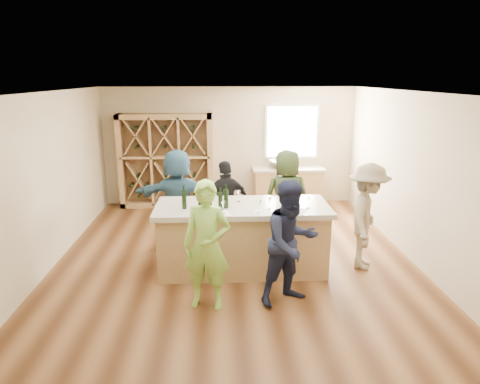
{
  "coord_description": "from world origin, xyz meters",
  "views": [
    {
      "loc": [
        -0.23,
        -6.73,
        3.03
      ],
      "look_at": [
        0.1,
        0.2,
        1.15
      ],
      "focal_mm": 32.0,
      "sensor_mm": 36.0,
      "label": 1
    }
  ],
  "objects_px": {
    "person_near_left": "(207,246)",
    "person_far_left": "(178,197)",
    "wine_bottle_e": "(226,199)",
    "wine_bottle_c": "(210,198)",
    "person_near_right": "(291,243)",
    "person_far_right": "(286,198)",
    "sink": "(280,164)",
    "wine_bottle_d": "(220,202)",
    "wine_bottle_a": "(184,199)",
    "wine_rack": "(166,161)",
    "person_far_mid": "(226,204)",
    "wine_bottle_b": "(200,202)",
    "tasting_counter_base": "(242,240)",
    "person_server": "(367,217)"
  },
  "relations": [
    {
      "from": "person_near_left",
      "to": "person_far_left",
      "type": "distance_m",
      "value": 2.34
    },
    {
      "from": "wine_bottle_e",
      "to": "wine_bottle_c",
      "type": "bearing_deg",
      "value": 168.35
    },
    {
      "from": "person_near_right",
      "to": "person_far_right",
      "type": "relative_size",
      "value": 0.98
    },
    {
      "from": "sink",
      "to": "wine_bottle_d",
      "type": "xyz_separation_m",
      "value": [
        -1.43,
        -3.78,
        0.2
      ]
    },
    {
      "from": "wine_bottle_d",
      "to": "person_near_right",
      "type": "relative_size",
      "value": 0.16
    },
    {
      "from": "sink",
      "to": "wine_bottle_a",
      "type": "height_order",
      "value": "wine_bottle_a"
    },
    {
      "from": "wine_bottle_d",
      "to": "person_near_left",
      "type": "height_order",
      "value": "person_near_left"
    },
    {
      "from": "wine_rack",
      "to": "person_far_mid",
      "type": "relative_size",
      "value": 1.39
    },
    {
      "from": "wine_bottle_e",
      "to": "person_near_right",
      "type": "distance_m",
      "value": 1.32
    },
    {
      "from": "wine_bottle_a",
      "to": "wine_bottle_e",
      "type": "xyz_separation_m",
      "value": [
        0.64,
        -0.0,
        0.0
      ]
    },
    {
      "from": "person_near_left",
      "to": "wine_bottle_c",
      "type": "bearing_deg",
      "value": 101.58
    },
    {
      "from": "wine_bottle_b",
      "to": "wine_bottle_d",
      "type": "height_order",
      "value": "wine_bottle_b"
    },
    {
      "from": "wine_rack",
      "to": "wine_bottle_b",
      "type": "relative_size",
      "value": 7.95
    },
    {
      "from": "tasting_counter_base",
      "to": "wine_bottle_b",
      "type": "xyz_separation_m",
      "value": [
        -0.64,
        -0.28,
        0.72
      ]
    },
    {
      "from": "sink",
      "to": "wine_bottle_e",
      "type": "xyz_separation_m",
      "value": [
        -1.34,
        -3.66,
        0.21
      ]
    },
    {
      "from": "wine_bottle_c",
      "to": "wine_bottle_a",
      "type": "bearing_deg",
      "value": -172.5
    },
    {
      "from": "sink",
      "to": "wine_bottle_d",
      "type": "bearing_deg",
      "value": -110.77
    },
    {
      "from": "wine_rack",
      "to": "person_far_left",
      "type": "bearing_deg",
      "value": -78.49
    },
    {
      "from": "person_server",
      "to": "wine_bottle_a",
      "type": "bearing_deg",
      "value": 115.37
    },
    {
      "from": "wine_bottle_b",
      "to": "person_near_right",
      "type": "height_order",
      "value": "person_near_right"
    },
    {
      "from": "wine_bottle_d",
      "to": "person_far_mid",
      "type": "relative_size",
      "value": 0.17
    },
    {
      "from": "sink",
      "to": "wine_bottle_b",
      "type": "bearing_deg",
      "value": -114.4
    },
    {
      "from": "wine_bottle_a",
      "to": "person_far_right",
      "type": "xyz_separation_m",
      "value": [
        1.76,
        1.21,
        -0.34
      ]
    },
    {
      "from": "tasting_counter_base",
      "to": "wine_bottle_e",
      "type": "relative_size",
      "value": 8.95
    },
    {
      "from": "wine_bottle_c",
      "to": "wine_bottle_e",
      "type": "height_order",
      "value": "wine_bottle_e"
    },
    {
      "from": "wine_bottle_b",
      "to": "person_far_left",
      "type": "height_order",
      "value": "person_far_left"
    },
    {
      "from": "tasting_counter_base",
      "to": "wine_rack",
      "type": "bearing_deg",
      "value": 114.15
    },
    {
      "from": "wine_bottle_d",
      "to": "person_far_right",
      "type": "distance_m",
      "value": 1.82
    },
    {
      "from": "wine_rack",
      "to": "sink",
      "type": "xyz_separation_m",
      "value": [
        2.7,
        -0.07,
        -0.09
      ]
    },
    {
      "from": "person_server",
      "to": "person_near_left",
      "type": "bearing_deg",
      "value": 137.03
    },
    {
      "from": "person_near_right",
      "to": "person_far_mid",
      "type": "distance_m",
      "value": 2.28
    },
    {
      "from": "wine_bottle_d",
      "to": "tasting_counter_base",
      "type": "bearing_deg",
      "value": 35.38
    },
    {
      "from": "person_far_right",
      "to": "person_near_left",
      "type": "bearing_deg",
      "value": 48.76
    },
    {
      "from": "wine_bottle_b",
      "to": "person_near_left",
      "type": "distance_m",
      "value": 0.93
    },
    {
      "from": "sink",
      "to": "person_server",
      "type": "xyz_separation_m",
      "value": [
        0.91,
        -3.55,
        -0.15
      ]
    },
    {
      "from": "wine_rack",
      "to": "person_near_left",
      "type": "bearing_deg",
      "value": -77.13
    },
    {
      "from": "tasting_counter_base",
      "to": "person_near_right",
      "type": "bearing_deg",
      "value": -60.7
    },
    {
      "from": "sink",
      "to": "person_far_left",
      "type": "distance_m",
      "value": 3.25
    },
    {
      "from": "wine_bottle_c",
      "to": "wine_bottle_e",
      "type": "bearing_deg",
      "value": -11.65
    },
    {
      "from": "sink",
      "to": "person_far_right",
      "type": "relative_size",
      "value": 0.31
    },
    {
      "from": "person_far_mid",
      "to": "person_far_left",
      "type": "distance_m",
      "value": 0.88
    },
    {
      "from": "wine_bottle_d",
      "to": "person_far_right",
      "type": "height_order",
      "value": "person_far_right"
    },
    {
      "from": "wine_bottle_a",
      "to": "person_far_right",
      "type": "bearing_deg",
      "value": 34.5
    },
    {
      "from": "person_far_mid",
      "to": "person_far_left",
      "type": "height_order",
      "value": "person_far_left"
    },
    {
      "from": "sink",
      "to": "person_far_mid",
      "type": "relative_size",
      "value": 0.34
    },
    {
      "from": "sink",
      "to": "wine_bottle_e",
      "type": "distance_m",
      "value": 3.91
    },
    {
      "from": "wine_rack",
      "to": "person_far_left",
      "type": "height_order",
      "value": "wine_rack"
    },
    {
      "from": "wine_bottle_a",
      "to": "person_far_right",
      "type": "relative_size",
      "value": 0.16
    },
    {
      "from": "sink",
      "to": "person_near_left",
      "type": "height_order",
      "value": "person_near_left"
    },
    {
      "from": "person_near_left",
      "to": "person_near_right",
      "type": "xyz_separation_m",
      "value": [
        1.13,
        0.07,
        -0.01
      ]
    }
  ]
}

